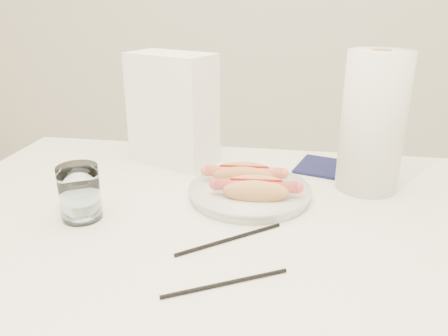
% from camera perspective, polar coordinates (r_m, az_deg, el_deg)
% --- Properties ---
extents(table, '(1.20, 0.80, 0.75)m').
position_cam_1_polar(table, '(0.88, -0.01, -9.37)').
color(table, white).
rests_on(table, ground).
extents(plate, '(0.29, 0.29, 0.02)m').
position_cam_1_polar(plate, '(0.92, 3.28, -3.23)').
color(plate, silver).
rests_on(plate, table).
extents(hotdog_left, '(0.16, 0.07, 0.04)m').
position_cam_1_polar(hotdog_left, '(0.93, 2.57, -0.89)').
color(hotdog_left, tan).
rests_on(hotdog_left, plate).
extents(hotdog_right, '(0.16, 0.07, 0.04)m').
position_cam_1_polar(hotdog_right, '(0.87, 4.07, -2.68)').
color(hotdog_right, '#E29B58').
rests_on(hotdog_right, plate).
extents(water_glass, '(0.07, 0.07, 0.10)m').
position_cam_1_polar(water_glass, '(0.86, -17.88, -3.00)').
color(water_glass, white).
rests_on(water_glass, table).
extents(chopstick_near, '(0.16, 0.13, 0.01)m').
position_cam_1_polar(chopstick_near, '(0.77, 0.75, -9.03)').
color(chopstick_near, black).
rests_on(chopstick_near, table).
extents(chopstick_far, '(0.17, 0.10, 0.01)m').
position_cam_1_polar(chopstick_far, '(0.66, 0.22, -14.44)').
color(chopstick_far, black).
rests_on(chopstick_far, table).
extents(napkin_box, '(0.23, 0.18, 0.26)m').
position_cam_1_polar(napkin_box, '(1.09, -6.54, 7.41)').
color(napkin_box, white).
rests_on(napkin_box, table).
extents(navy_napkin, '(0.16, 0.16, 0.01)m').
position_cam_1_polar(navy_napkin, '(1.10, 12.80, 0.09)').
color(navy_napkin, '#121339').
rests_on(navy_napkin, table).
extents(paper_towel_roll, '(0.14, 0.14, 0.29)m').
position_cam_1_polar(paper_towel_roll, '(0.97, 18.40, 5.50)').
color(paper_towel_roll, white).
rests_on(paper_towel_roll, table).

